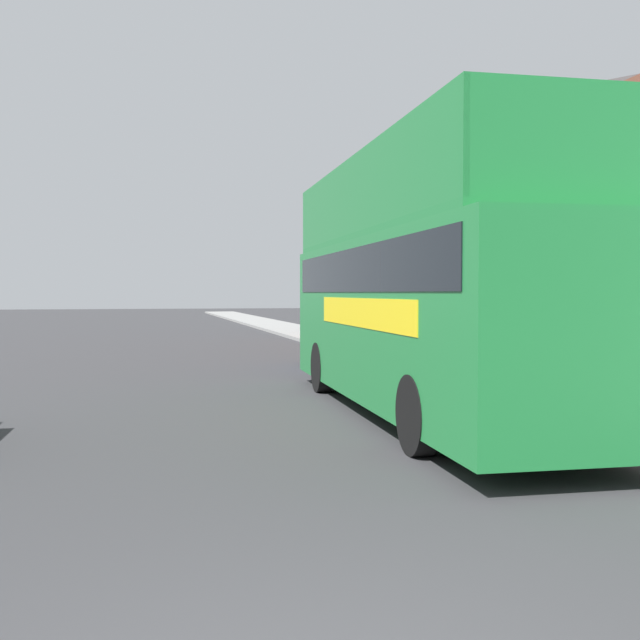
# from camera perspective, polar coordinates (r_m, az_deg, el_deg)

# --- Properties ---
(ground_plane) EXTENTS (144.00, 144.00, 0.00)m
(ground_plane) POSITION_cam_1_polar(r_m,az_deg,el_deg) (24.20, -11.89, -2.74)
(ground_plane) COLOR #333335
(sidewalk) EXTENTS (2.84, 108.00, 0.14)m
(sidewalk) POSITION_cam_1_polar(r_m,az_deg,el_deg) (22.60, 6.76, -2.87)
(sidewalk) COLOR gray
(sidewalk) RESTS_ON ground_plane
(brick_terrace_rear) EXTENTS (6.00, 20.43, 8.46)m
(brick_terrace_rear) POSITION_cam_1_polar(r_m,az_deg,el_deg) (25.69, 15.07, 6.96)
(brick_terrace_rear) COLOR brown
(brick_terrace_rear) RESTS_ON ground_plane
(tour_bus) EXTENTS (2.90, 10.15, 4.22)m
(tour_bus) POSITION_cam_1_polar(r_m,az_deg,el_deg) (12.53, 7.88, 1.39)
(tour_bus) COLOR #1E7A38
(tour_bus) RESTS_ON ground_plane
(parked_car_ahead_of_bus) EXTENTS (1.77, 4.07, 1.33)m
(parked_car_ahead_of_bus) POSITION_cam_1_polar(r_m,az_deg,el_deg) (19.87, 2.03, -1.90)
(parked_car_ahead_of_bus) COLOR navy
(parked_car_ahead_of_bus) RESTS_ON ground_plane
(lamp_post_second) EXTENTS (0.35, 0.35, 4.62)m
(lamp_post_second) POSITION_cam_1_polar(r_m,az_deg,el_deg) (16.00, 12.00, 6.74)
(lamp_post_second) COLOR black
(lamp_post_second) RESTS_ON sidewalk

